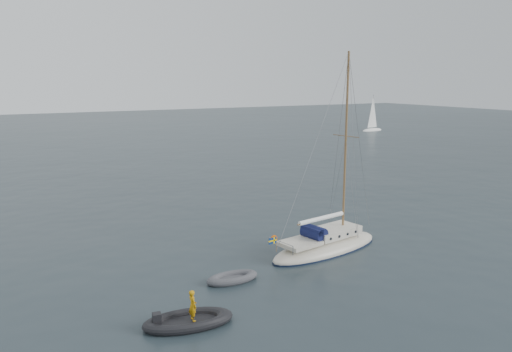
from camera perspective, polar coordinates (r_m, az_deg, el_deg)
ground at (r=31.89m, az=2.70°, el=-9.33°), size 300.00×300.00×0.00m
sailboat at (r=33.16m, az=8.04°, el=-6.77°), size 9.42×2.82×13.42m
dinghy at (r=28.39m, az=-2.73°, el=-11.57°), size 3.05×1.38×0.44m
rib at (r=23.95m, az=-7.78°, el=-15.99°), size 4.21×1.91×1.70m
distant_yacht_b at (r=110.87m, az=13.19°, el=6.86°), size 6.19×3.30×8.21m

